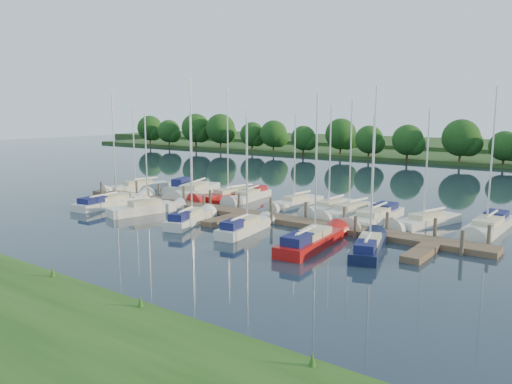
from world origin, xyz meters
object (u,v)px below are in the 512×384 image
Objects in this scene: sailboat_n_0 at (138,188)px; sailboat_s_2 at (190,220)px; sailboat_n_5 at (296,203)px; dock at (241,215)px; motorboat at (182,188)px.

sailboat_s_2 is (16.51, -8.70, 0.05)m from sailboat_n_0.
dock is at bearing 88.23° from sailboat_n_5.
motorboat is at bearing 118.47° from sailboat_s_2.
sailboat_n_0 is at bearing 133.61° from sailboat_s_2.
dock is 4.43× the size of sailboat_n_5.
sailboat_n_0 is 1.77× the size of motorboat.
sailboat_n_5 is 11.67m from sailboat_s_2.
dock is at bearing 139.02° from motorboat.
sailboat_n_0 reaches higher than dock.
sailboat_n_0 is 18.66m from sailboat_s_2.
sailboat_n_0 is at bearing 14.77° from sailboat_n_5.
sailboat_n_5 is at bearing 165.72° from motorboat.
dock is at bearing 48.67° from sailboat_s_2.
sailboat_s_2 is at bearing 165.37° from sailboat_n_0.
sailboat_n_5 is (15.10, -0.05, -0.09)m from motorboat.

